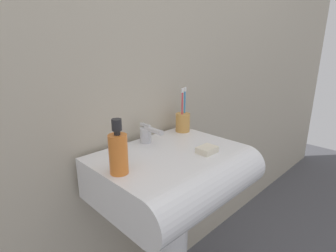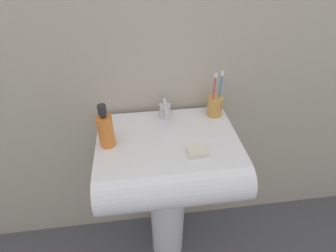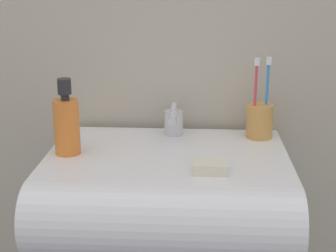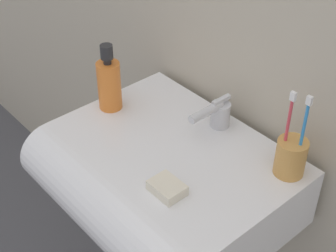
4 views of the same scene
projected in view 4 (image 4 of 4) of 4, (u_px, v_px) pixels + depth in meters
sink_basin at (158, 182)px, 1.25m from camera, size 0.58×0.47×0.16m
faucet at (217, 114)px, 1.27m from camera, size 0.05×0.13×0.08m
toothbrush_cup at (291, 156)px, 1.13m from camera, size 0.07×0.07×0.21m
soap_bottle at (109, 83)px, 1.32m from camera, size 0.06×0.06×0.18m
bar_soap at (167, 188)px, 1.11m from camera, size 0.08×0.06×0.02m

